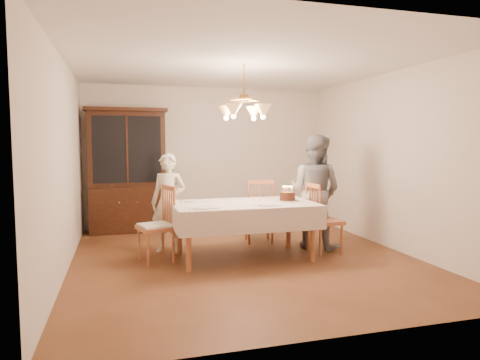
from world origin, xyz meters
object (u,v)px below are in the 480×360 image
object	(u,v)px
chair_far_side	(259,214)
elderly_woman	(169,203)
birthday_cake	(287,197)
china_hutch	(128,173)
dining_table	(244,208)

from	to	relation	value
chair_far_side	elderly_woman	bearing A→B (deg)	-171.25
elderly_woman	birthday_cake	size ratio (longest dim) A/B	4.73
china_hutch	birthday_cake	bearing A→B (deg)	-47.28
dining_table	chair_far_side	xyz separation A→B (m)	(0.49, 0.84, -0.24)
dining_table	elderly_woman	bearing A→B (deg)	146.80
china_hutch	elderly_woman	size ratio (longest dim) A/B	1.52
dining_table	china_hutch	xyz separation A→B (m)	(-1.48, 2.25, 0.36)
china_hutch	birthday_cake	world-z (taller)	china_hutch
elderly_woman	birthday_cake	world-z (taller)	elderly_woman
elderly_woman	chair_far_side	bearing A→B (deg)	38.37
birthday_cake	dining_table	bearing A→B (deg)	178.36
dining_table	china_hutch	world-z (taller)	china_hutch
china_hutch	chair_far_side	size ratio (longest dim) A/B	2.16
dining_table	birthday_cake	world-z (taller)	birthday_cake
chair_far_side	elderly_woman	distance (m)	1.48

